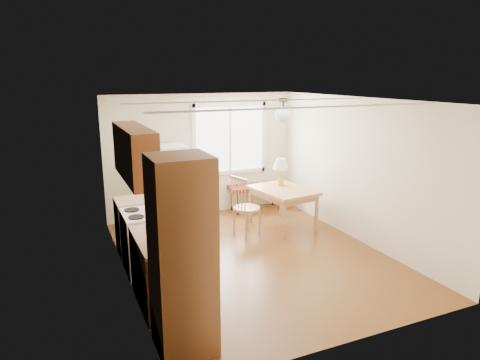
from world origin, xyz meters
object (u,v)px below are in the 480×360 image
refrigerator (169,185)px  bench (256,188)px  chair (242,202)px  dining_table (283,194)px

refrigerator → bench: 1.95m
bench → chair: chair is taller
refrigerator → dining_table: (1.93, -1.06, -0.13)m
bench → dining_table: dining_table is taller
dining_table → chair: bearing=-179.6°
bench → dining_table: (0.01, -1.17, 0.17)m
dining_table → chair: chair is taller
dining_table → chair: size_ratio=1.20×
bench → chair: 1.60m
refrigerator → chair: size_ratio=1.40×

